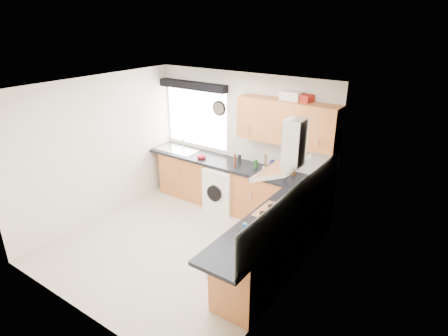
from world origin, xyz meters
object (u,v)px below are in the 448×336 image
Objects in this scene: extractor_hood at (288,155)px; oven at (275,244)px; upper_cabinets at (287,122)px; washing_machine at (223,188)px.

oven is at bearing 180.00° from extractor_hood.
extractor_hood is 1.48m from upper_cabinets.
upper_cabinets reaches higher than washing_machine.
extractor_hood is at bearing -0.00° from oven.
upper_cabinets is (-0.65, 1.33, 0.03)m from extractor_hood.
washing_machine is (-1.10, -0.23, -1.38)m from upper_cabinets.
oven is at bearing -37.36° from washing_machine.
extractor_hood is 0.93× the size of washing_machine.
oven is 1.98m from washing_machine.
oven is 1.99m from upper_cabinets.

